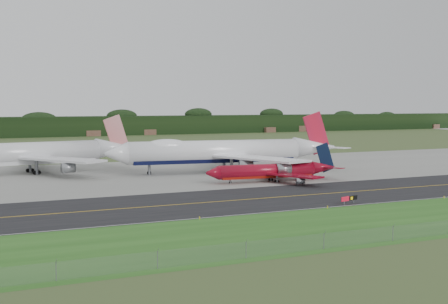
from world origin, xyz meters
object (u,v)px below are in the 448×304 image
jet_ba_747 (223,152)px  jet_star_tail (32,154)px  taxiway_sign (349,198)px  jet_red_737 (274,171)px

jet_ba_747 → jet_star_tail: 54.60m
jet_star_tail → taxiway_sign: (48.59, -83.69, -4.44)m
jet_red_737 → taxiway_sign: size_ratio=7.85×
jet_ba_747 → jet_star_tail: bearing=157.6°
taxiway_sign → jet_red_737: bearing=83.4°
jet_ba_747 → jet_red_737: bearing=-84.4°
jet_ba_747 → taxiway_sign: size_ratio=15.19×
jet_ba_747 → taxiway_sign: bearing=-91.7°
jet_ba_747 → jet_star_tail: jet_ba_747 is taller
jet_ba_747 → taxiway_sign: (-1.89, -62.88, -4.89)m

